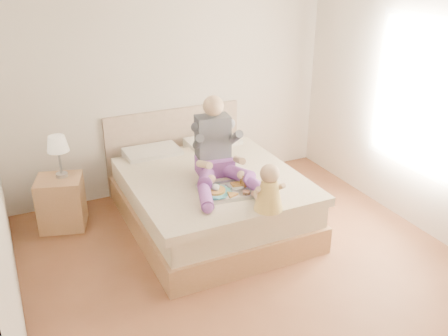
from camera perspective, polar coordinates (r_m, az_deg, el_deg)
name	(u,v)px	position (r m, az deg, el deg)	size (l,w,h in m)	color
room	(266,117)	(4.12, 4.81, 5.83)	(4.02, 4.22, 2.71)	brown
bed	(207,194)	(5.44, -2.01, -2.99)	(1.70, 2.18, 1.00)	#996F47
nightstand	(61,202)	(5.61, -18.08, -3.76)	(0.56, 0.52, 0.56)	#996F47
lamp	(58,146)	(5.39, -18.48, 2.39)	(0.22, 0.22, 0.45)	#ACAFB3
adult	(218,155)	(5.02, -0.68, 1.46)	(0.72, 1.07, 0.86)	#763B95
tray	(225,189)	(4.81, 0.17, -2.47)	(0.55, 0.46, 0.15)	#ACAFB3
baby	(269,191)	(4.48, 5.11, -2.59)	(0.29, 0.40, 0.44)	gold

